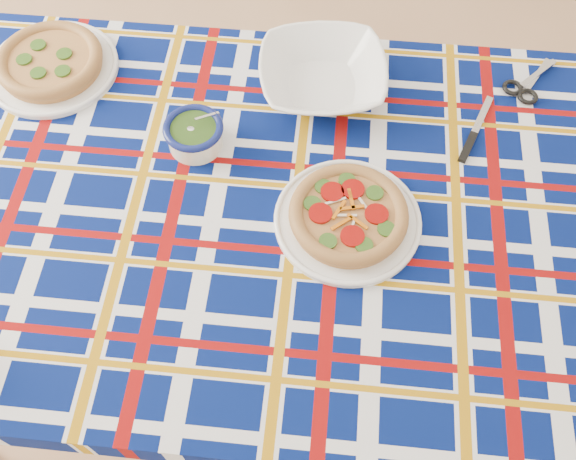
% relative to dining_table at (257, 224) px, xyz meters
% --- Properties ---
extents(floor, '(4.00, 4.00, 0.00)m').
position_rel_dining_table_xyz_m(floor, '(-0.35, 0.51, -0.61)').
color(floor, '#9F7352').
rests_on(floor, ground).
extents(dining_table, '(1.55, 1.08, 0.68)m').
position_rel_dining_table_xyz_m(dining_table, '(0.00, 0.00, 0.00)').
color(dining_table, brown).
rests_on(dining_table, floor).
extents(tablecloth, '(1.58, 1.12, 0.10)m').
position_rel_dining_table_xyz_m(tablecloth, '(-0.00, 0.00, 0.02)').
color(tablecloth, '#041251').
rests_on(tablecloth, dining_table).
extents(main_focaccia_plate, '(0.29, 0.29, 0.05)m').
position_rel_dining_table_xyz_m(main_focaccia_plate, '(0.18, -0.00, 0.10)').
color(main_focaccia_plate, '#B0743E').
rests_on(main_focaccia_plate, tablecloth).
extents(pesto_bowl, '(0.15, 0.15, 0.07)m').
position_rel_dining_table_xyz_m(pesto_bowl, '(-0.15, 0.11, 0.11)').
color(pesto_bowl, '#1D370F').
rests_on(pesto_bowl, tablecloth).
extents(serving_bowl, '(0.32, 0.32, 0.06)m').
position_rel_dining_table_xyz_m(serving_bowl, '(0.06, 0.32, 0.10)').
color(serving_bowl, white).
rests_on(serving_bowl, tablecloth).
extents(second_focaccia_plate, '(0.30, 0.30, 0.05)m').
position_rel_dining_table_xyz_m(second_focaccia_plate, '(-0.51, 0.23, 0.10)').
color(second_focaccia_plate, '#B0743E').
rests_on(second_focaccia_plate, tablecloth).
extents(table_knife, '(0.06, 0.20, 0.01)m').
position_rel_dining_table_xyz_m(table_knife, '(0.40, 0.31, 0.07)').
color(table_knife, silver).
rests_on(table_knife, tablecloth).
extents(kitchen_scissors, '(0.16, 0.19, 0.01)m').
position_rel_dining_table_xyz_m(kitchen_scissors, '(0.50, 0.45, 0.08)').
color(kitchen_scissors, silver).
rests_on(kitchen_scissors, tablecloth).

